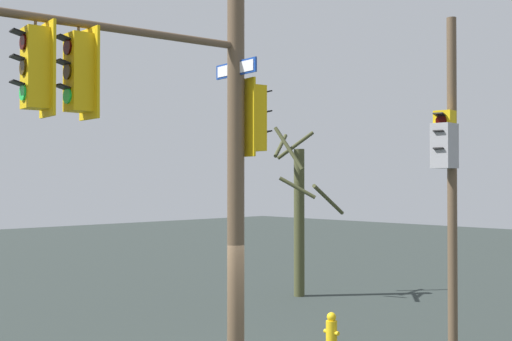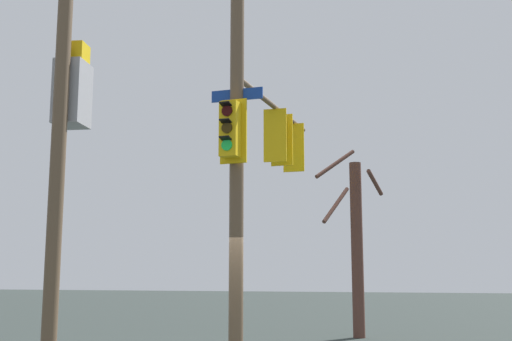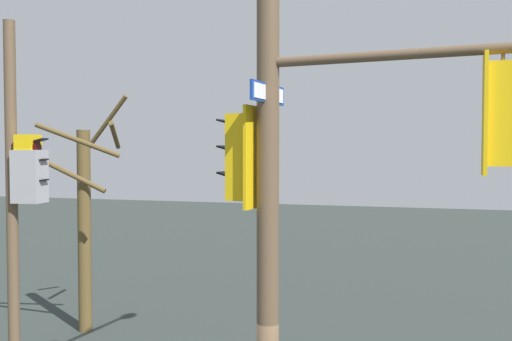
% 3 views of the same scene
% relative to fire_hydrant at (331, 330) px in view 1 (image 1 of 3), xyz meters
% --- Properties ---
extents(main_signal_pole_assembly, '(3.88, 5.87, 9.14)m').
position_rel_fire_hydrant_xyz_m(main_signal_pole_assembly, '(-1.02, 4.90, 4.64)').
color(main_signal_pole_assembly, brown).
rests_on(main_signal_pole_assembly, ground).
extents(secondary_pole_assembly, '(0.42, 0.74, 6.85)m').
position_rel_fire_hydrant_xyz_m(secondary_pole_assembly, '(-2.29, -0.86, 3.55)').
color(secondary_pole_assembly, brown).
rests_on(secondary_pole_assembly, ground).
extents(fire_hydrant, '(0.38, 0.24, 0.73)m').
position_rel_fire_hydrant_xyz_m(fire_hydrant, '(0.00, 0.00, 0.00)').
color(fire_hydrant, yellow).
rests_on(fire_hydrant, ground).
extents(bare_tree_across_street, '(2.15, 2.11, 5.22)m').
position_rel_fire_hydrant_xyz_m(bare_tree_across_street, '(4.66, -4.10, 2.22)').
color(bare_tree_across_street, '#424528').
rests_on(bare_tree_across_street, ground).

